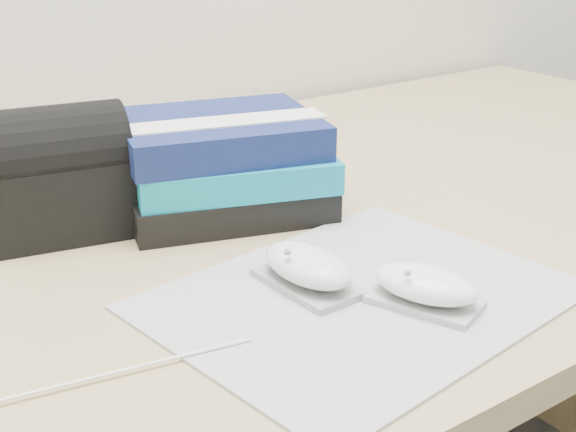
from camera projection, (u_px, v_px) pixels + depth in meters
desk at (282, 349)px, 1.08m from camera, size 1.60×0.80×0.73m
mousepad at (360, 297)px, 0.71m from camera, size 0.38×0.32×0.00m
mouse_rear at (307, 268)px, 0.72m from camera, size 0.06×0.10×0.04m
mouse_front at (425, 287)px, 0.69m from camera, size 0.08×0.11×0.04m
usb_cable at (114, 373)px, 0.59m from camera, size 0.22×0.04×0.00m
book_stack at (223, 165)px, 0.89m from camera, size 0.26×0.24×0.11m
pouch at (57, 173)px, 0.83m from camera, size 0.16×0.13×0.14m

